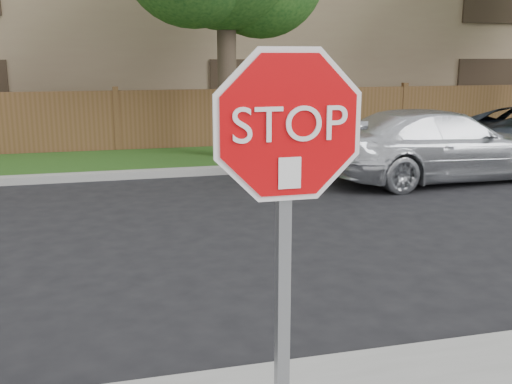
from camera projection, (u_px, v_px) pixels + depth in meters
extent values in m
cube|color=gray|center=(124.00, 175.00, 12.23)|extent=(70.00, 0.30, 0.15)
cube|color=#1E4714|center=(121.00, 162.00, 13.79)|extent=(70.00, 3.00, 0.12)
cube|color=brown|center=(117.00, 123.00, 15.13)|extent=(70.00, 0.12, 1.60)
cube|color=#8F7559|center=(108.00, 39.00, 19.92)|extent=(34.00, 8.00, 6.00)
cylinder|color=#382B21|center=(227.00, 77.00, 13.88)|extent=(0.44, 0.44, 3.92)
cube|color=gray|center=(283.00, 301.00, 3.03)|extent=(0.06, 0.06, 2.30)
cylinder|color=white|center=(289.00, 125.00, 2.77)|extent=(1.01, 0.02, 1.01)
cylinder|color=#C4070B|center=(289.00, 126.00, 2.76)|extent=(0.93, 0.02, 0.93)
cube|color=white|center=(290.00, 173.00, 2.79)|extent=(0.11, 0.00, 0.15)
imported|color=silver|center=(439.00, 145.00, 11.95)|extent=(5.03, 2.37, 1.42)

